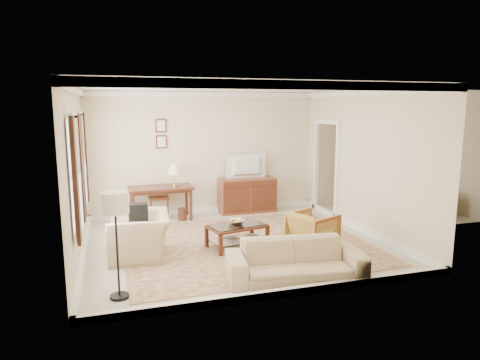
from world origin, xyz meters
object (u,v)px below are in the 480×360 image
writing_desk (161,191)px  tv (247,159)px  coffee_table (237,230)px  sofa (296,254)px  club_armchair (139,228)px  sideboard (247,195)px  striped_armchair (312,229)px

writing_desk → tv: size_ratio=1.50×
writing_desk → coffee_table: writing_desk is taller
tv → sofa: size_ratio=0.47×
sofa → club_armchair: bearing=149.6°
sofa → sideboard: bearing=90.1°
writing_desk → club_armchair: bearing=-105.5°
writing_desk → coffee_table: bearing=-64.7°
striped_armchair → sideboard: bearing=-17.9°
sideboard → club_armchair: bearing=-138.2°
writing_desk → coffee_table: 2.60m
coffee_table → tv: bearing=68.0°
writing_desk → sideboard: bearing=4.4°
tv → striped_armchair: size_ratio=1.25×
striped_armchair → club_armchair: (-3.01, 0.53, 0.12)m
writing_desk → sideboard: (2.10, 0.16, -0.24)m
striped_armchair → sofa: sofa is taller
striped_armchair → club_armchair: size_ratio=0.66×
sideboard → tv: (0.00, -0.02, 0.89)m
tv → coffee_table: 2.84m
club_armchair → tv: bearing=136.3°
tv → coffee_table: size_ratio=0.82×
tv → club_armchair: 3.75m
striped_armchair → sofa: size_ratio=0.37×
writing_desk → tv: 2.20m
sideboard → striped_armchair: size_ratio=1.81×
tv → club_armchair: tv is taller
club_armchair → sofa: bearing=56.1°
striped_armchair → coffee_table: bearing=45.8°
sideboard → club_armchair: 3.67m
writing_desk → coffee_table: size_ratio=1.23×
sideboard → striped_armchair: (0.28, -2.98, -0.04)m
club_armchair → sofa: club_armchair is taller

